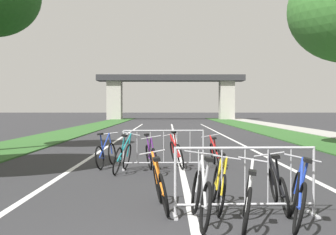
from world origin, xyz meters
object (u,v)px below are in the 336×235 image
object	(u,v)px
bicycle_red_0	(217,154)
bicycle_silver_2	(203,197)
crowd_barrier_second	(166,150)
bicycle_red_10	(179,154)
bicycle_blue_1	(300,198)
bicycle_orange_7	(162,187)
bicycle_black_6	(280,188)
bicycle_teal_4	(125,157)
bicycle_yellow_8	(221,186)
bicycle_white_9	(250,201)
crowd_barrier_nearest	(247,182)
bicycle_blue_11	(108,154)
bicycle_purple_5	(154,158)

from	to	relation	value
bicycle_red_0	bicycle_silver_2	size ratio (longest dim) A/B	0.97
crowd_barrier_second	bicycle_red_10	world-z (taller)	crowd_barrier_second
bicycle_blue_1	bicycle_orange_7	bearing A→B (deg)	165.30
bicycle_orange_7	bicycle_red_10	size ratio (longest dim) A/B	1.03
bicycle_blue_1	bicycle_orange_7	distance (m)	2.15
bicycle_red_0	bicycle_black_6	world-z (taller)	bicycle_black_6
bicycle_teal_4	bicycle_yellow_8	world-z (taller)	bicycle_teal_4
bicycle_red_0	bicycle_white_9	size ratio (longest dim) A/B	1.01
bicycle_silver_2	crowd_barrier_second	bearing A→B (deg)	93.00
bicycle_black_6	bicycle_blue_1	bearing A→B (deg)	-84.22
bicycle_orange_7	bicycle_red_10	distance (m)	5.15
bicycle_blue_1	crowd_barrier_nearest	bearing A→B (deg)	152.04
crowd_barrier_nearest	crowd_barrier_second	size ratio (longest dim) A/B	1.00
bicycle_teal_4	bicycle_blue_11	distance (m)	1.18
bicycle_purple_5	bicycle_red_10	distance (m)	1.13
crowd_barrier_second	bicycle_orange_7	bearing A→B (deg)	-90.13
crowd_barrier_nearest	bicycle_teal_4	bearing A→B (deg)	116.36
crowd_barrier_second	bicycle_white_9	distance (m)	5.88
crowd_barrier_nearest	bicycle_purple_5	distance (m)	4.90
bicycle_red_0	bicycle_white_9	xyz separation A→B (m)	(-0.22, -6.33, 0.01)
bicycle_blue_1	bicycle_silver_2	bearing A→B (deg)	-172.64
bicycle_red_10	bicycle_blue_11	size ratio (longest dim) A/B	0.98
bicycle_silver_2	bicycle_blue_11	bearing A→B (deg)	106.73
crowd_barrier_nearest	bicycle_orange_7	xyz separation A→B (m)	(-1.28, 0.44, -0.15)
bicycle_red_10	crowd_barrier_nearest	bearing A→B (deg)	-90.09
bicycle_black_6	bicycle_yellow_8	bearing A→B (deg)	-177.65
bicycle_red_10	bicycle_silver_2	bearing A→B (deg)	-97.32
bicycle_teal_4	crowd_barrier_second	bearing A→B (deg)	35.24
bicycle_red_10	bicycle_blue_11	xyz separation A→B (m)	(-1.94, 0.10, -0.02)
bicycle_red_0	bicycle_white_9	bearing A→B (deg)	-94.70
bicycle_purple_5	bicycle_yellow_8	size ratio (longest dim) A/B	0.95
crowd_barrier_second	bicycle_yellow_8	bearing A→B (deg)	-78.76
bicycle_red_10	bicycle_blue_11	world-z (taller)	bicycle_red_10
bicycle_teal_4	bicycle_red_10	xyz separation A→B (m)	(1.37, 0.93, -0.01)
bicycle_blue_1	bicycle_purple_5	distance (m)	5.63
crowd_barrier_second	bicycle_yellow_8	size ratio (longest dim) A/B	1.26
bicycle_red_10	crowd_barrier_second	bearing A→B (deg)	-140.36
crowd_barrier_second	bicycle_teal_4	xyz separation A→B (m)	(-1.03, -0.53, -0.13)
crowd_barrier_nearest	bicycle_blue_11	world-z (taller)	crowd_barrier_nearest
crowd_barrier_nearest	crowd_barrier_second	xyz separation A→B (m)	(-1.27, 5.17, 0.00)
bicycle_yellow_8	bicycle_teal_4	bearing A→B (deg)	-63.36
crowd_barrier_nearest	bicycle_silver_2	bearing A→B (deg)	-148.58
bicycle_blue_1	bicycle_silver_2	world-z (taller)	bicycle_silver_2
crowd_barrier_nearest	bicycle_red_0	distance (m)	5.75
bicycle_black_6	bicycle_blue_11	distance (m)	6.26
bicycle_black_6	bicycle_yellow_8	size ratio (longest dim) A/B	0.95
bicycle_red_0	bicycle_red_10	distance (m)	1.09
bicycle_yellow_8	bicycle_red_10	size ratio (longest dim) A/B	1.05
bicycle_red_0	bicycle_black_6	xyz separation A→B (m)	(0.46, -5.28, -0.00)
bicycle_blue_1	bicycle_purple_5	size ratio (longest dim) A/B	1.05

